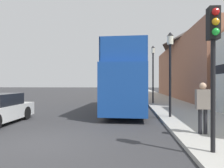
% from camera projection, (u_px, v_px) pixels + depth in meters
% --- Properties ---
extents(ground_plane, '(144.00, 144.00, 0.00)m').
position_uv_depth(ground_plane, '(106.00, 98.00, 27.86)').
color(ground_plane, '#333335').
extents(sidewalk, '(3.90, 108.00, 0.14)m').
position_uv_depth(sidewalk, '(161.00, 100.00, 24.35)').
color(sidewalk, '#ADAAA3').
rests_on(sidewalk, ground_plane).
extents(brick_terrace_rear, '(6.00, 25.36, 9.34)m').
position_uv_depth(brick_terrace_rear, '(196.00, 62.00, 27.94)').
color(brick_terrace_rear, '#9E664C').
rests_on(brick_terrace_rear, ground_plane).
extents(tour_bus, '(2.91, 10.46, 4.28)m').
position_uv_depth(tour_bus, '(128.00, 84.00, 15.55)').
color(tour_bus, '#19479E').
rests_on(tour_bus, ground_plane).
extents(parked_car_ahead_of_bus, '(1.97, 4.04, 1.34)m').
position_uv_depth(parked_car_ahead_of_bus, '(134.00, 96.00, 23.08)').
color(parked_car_ahead_of_bus, black).
rests_on(parked_car_ahead_of_bus, ground_plane).
extents(pedestrian_nearest, '(0.48, 0.26, 1.83)m').
position_uv_depth(pedestrian_nearest, '(203.00, 103.00, 7.79)').
color(pedestrian_nearest, '#232328').
rests_on(pedestrian_nearest, sidewalk).
extents(traffic_signal, '(0.28, 0.42, 3.81)m').
position_uv_depth(traffic_signal, '(213.00, 46.00, 5.70)').
color(traffic_signal, black).
rests_on(traffic_signal, sidewalk).
extents(lamp_post_nearest, '(0.35, 0.35, 4.58)m').
position_uv_depth(lamp_post_nearest, '(170.00, 58.00, 11.77)').
color(lamp_post_nearest, black).
rests_on(lamp_post_nearest, sidewalk).
extents(lamp_post_second, '(0.35, 0.35, 5.21)m').
position_uv_depth(lamp_post_second, '(153.00, 64.00, 19.72)').
color(lamp_post_second, black).
rests_on(lamp_post_second, sidewalk).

